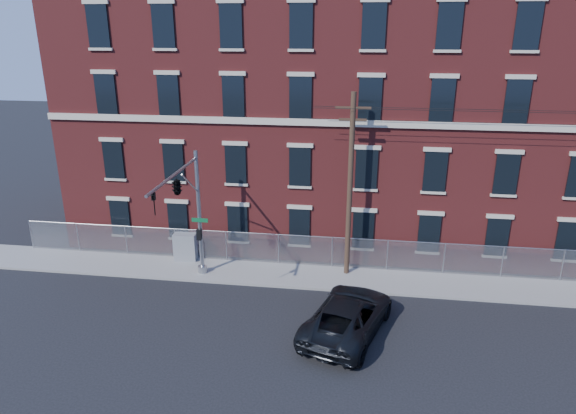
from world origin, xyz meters
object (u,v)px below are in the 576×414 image
Objects in this scene: utility_pole_near at (350,184)px; utility_cabinet at (185,247)px; pickup_truck at (348,315)px; traffic_signal_mast at (183,196)px.

utility_pole_near is 6.13× the size of utility_cabinet.
pickup_truck is at bearing -87.71° from utility_pole_near.
pickup_truck is at bearing -34.61° from utility_cabinet.
traffic_signal_mast reaches higher than utility_cabinet.
utility_cabinet is at bearing 111.18° from traffic_signal_mast.
utility_cabinet is (-1.48, 3.82, -4.45)m from traffic_signal_mast.
pickup_truck is at bearing -15.99° from traffic_signal_mast.
traffic_signal_mast is 4.29× the size of utility_cabinet.
utility_cabinet reaches higher than pickup_truck.
utility_cabinet is at bearing 177.58° from utility_pole_near.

